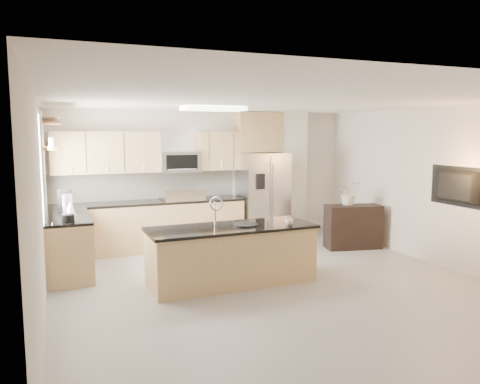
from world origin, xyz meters
name	(u,v)px	position (x,y,z in m)	size (l,w,h in m)	color
floor	(278,290)	(0.00, 0.00, 0.00)	(6.50, 6.50, 0.00)	gray
ceiling	(280,100)	(0.00, 0.00, 2.60)	(6.00, 6.50, 0.02)	white
wall_back	(206,177)	(0.00, 3.25, 1.30)	(6.00, 0.02, 2.60)	beige
wall_left	(40,211)	(-3.00, 0.00, 1.30)	(0.02, 6.50, 2.60)	beige
wall_right	(448,188)	(3.00, 0.00, 1.30)	(0.02, 6.50, 2.60)	beige
back_counter	(149,225)	(-1.23, 2.93, 0.47)	(3.55, 0.66, 1.44)	#D7BB77
left_counter	(69,245)	(-2.67, 1.85, 0.46)	(0.66, 1.50, 0.92)	#D7BB77
range	(182,223)	(-0.60, 2.92, 0.47)	(0.76, 0.64, 1.14)	black
upper_cabinets	(142,152)	(-1.30, 3.09, 1.83)	(3.50, 0.33, 0.75)	tan
microwave	(180,162)	(-0.60, 3.04, 1.63)	(0.76, 0.40, 0.40)	silver
refrigerator	(262,197)	(1.06, 2.87, 0.89)	(0.92, 0.78, 1.78)	silver
partition_column	(291,175)	(1.82, 3.10, 1.30)	(0.60, 0.30, 2.60)	silver
window	(43,169)	(-2.98, 1.85, 1.65)	(0.04, 1.15, 1.65)	white
shelf_lower	(51,148)	(-2.85, 1.95, 1.95)	(0.30, 1.20, 0.04)	olive
shelf_upper	(50,123)	(-2.85, 1.95, 2.32)	(0.30, 1.20, 0.04)	olive
ceiling_fixture	(213,109)	(-0.40, 1.60, 2.56)	(1.00, 0.50, 0.06)	white
island	(232,255)	(-0.49, 0.53, 0.42)	(2.45, 0.93, 1.27)	#D7BB77
credenza	(353,227)	(2.39, 1.64, 0.41)	(1.03, 0.43, 0.82)	black
cup	(289,222)	(0.30, 0.28, 0.89)	(0.12, 0.12, 0.10)	white
platter	(245,225)	(-0.29, 0.52, 0.85)	(0.37, 0.37, 0.02)	black
blender	(68,210)	(-2.67, 1.26, 1.09)	(0.17, 0.17, 0.40)	black
kettle	(70,208)	(-2.63, 1.88, 1.03)	(0.20, 0.20, 0.25)	silver
coffee_maker	(65,202)	(-2.69, 2.15, 1.10)	(0.21, 0.25, 0.37)	black
bowl	(50,119)	(-2.85, 1.96, 2.38)	(0.35, 0.35, 0.09)	silver
flower_vase	(349,187)	(2.33, 1.72, 1.16)	(0.62, 0.54, 0.69)	beige
television	(454,187)	(2.91, -0.20, 1.35)	(1.08, 0.14, 0.62)	black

